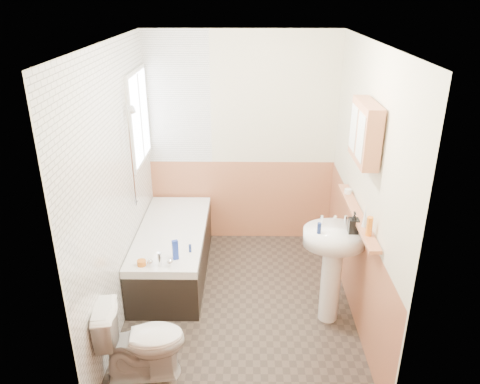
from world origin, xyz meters
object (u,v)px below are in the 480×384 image
sink (333,256)px  toilet (142,341)px  pine_shelf (357,214)px  medicine_cabinet (365,132)px  bathtub (173,250)px

sink → toilet: bearing=-157.7°
sink → pine_shelf: size_ratio=0.81×
sink → medicine_cabinet: 1.16m
toilet → sink: bearing=-73.3°
sink → medicine_cabinet: (0.17, 0.02, 1.15)m
bathtub → toilet: 1.47m
medicine_cabinet → sink: bearing=-173.1°
bathtub → medicine_cabinet: bearing=-22.4°
sink → pine_shelf: pine_shelf is taller
sink → medicine_cabinet: size_ratio=1.96×
bathtub → sink: sink is taller
bathtub → pine_shelf: bearing=-20.1°
medicine_cabinet → pine_shelf: bearing=68.4°
toilet → medicine_cabinet: (1.77, 0.75, 1.49)m
bathtub → medicine_cabinet: 2.43m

